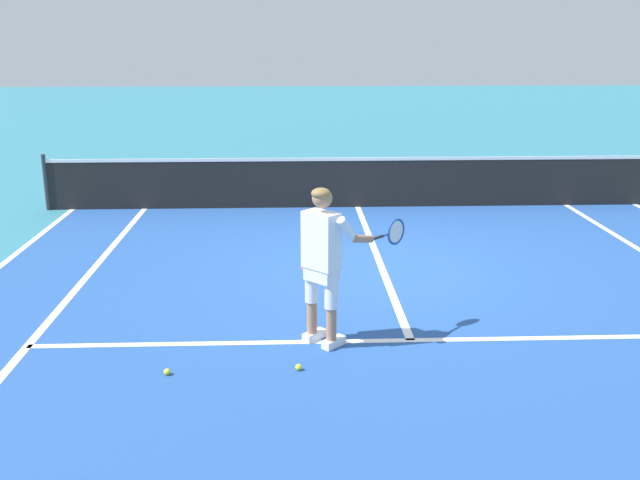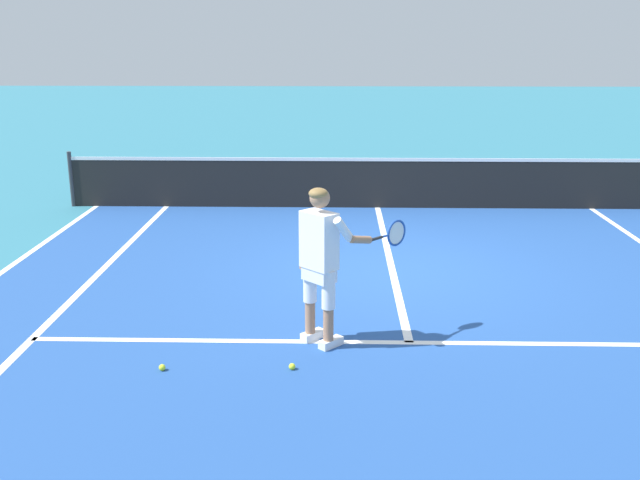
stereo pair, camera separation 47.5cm
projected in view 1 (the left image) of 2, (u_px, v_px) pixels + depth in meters
ground_plane at (382, 269)px, 10.24m from camera, size 80.00×80.00×0.00m
court_inner_surface at (392, 293)px, 9.24m from camera, size 10.98×10.22×0.00m
line_service at (410, 340)px, 7.81m from camera, size 8.23×0.10×0.01m
line_centre_service at (377, 255)px, 10.88m from camera, size 0.10×6.40×0.01m
line_singles_left at (69, 298)px, 9.08m from camera, size 0.10×9.82×0.01m
tennis_net at (358, 182)px, 13.83m from camera, size 11.96×0.08×1.07m
tennis_player at (324, 256)px, 7.47m from camera, size 1.16×0.75×1.71m
tennis_ball_near_feet at (299, 367)px, 7.10m from camera, size 0.07×0.07×0.07m
tennis_ball_by_baseline at (167, 372)px, 7.00m from camera, size 0.07×0.07×0.07m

